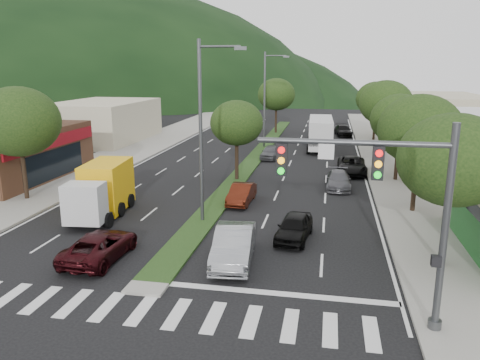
% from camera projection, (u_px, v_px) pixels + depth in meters
% --- Properties ---
extents(ground, '(160.00, 160.00, 0.00)m').
position_uv_depth(ground, '(150.00, 284.00, 18.98)').
color(ground, black).
rests_on(ground, ground).
extents(sidewalk_right, '(5.00, 90.00, 0.15)m').
position_uv_depth(sidewalk_right, '(394.00, 167.00, 40.51)').
color(sidewalk_right, gray).
rests_on(sidewalk_right, ground).
extents(sidewalk_left, '(6.00, 90.00, 0.15)m').
position_uv_depth(sidewalk_left, '(119.00, 156.00, 45.19)').
color(sidewalk_left, gray).
rests_on(sidewalk_left, ground).
extents(median, '(1.60, 56.00, 0.12)m').
position_uv_depth(median, '(257.00, 156.00, 45.67)').
color(median, '#193513').
rests_on(median, ground).
extents(crosswalk, '(19.00, 2.20, 0.01)m').
position_uv_depth(crosswalk, '(130.00, 309.00, 17.08)').
color(crosswalk, silver).
rests_on(crosswalk, ground).
extents(traffic_signal, '(6.12, 0.40, 7.00)m').
position_uv_depth(traffic_signal, '(396.00, 196.00, 14.75)').
color(traffic_signal, '#47494C').
rests_on(traffic_signal, ground).
extents(bldg_left_far, '(9.00, 14.00, 4.60)m').
position_uv_depth(bldg_left_far, '(104.00, 121.00, 54.33)').
color(bldg_left_far, beige).
rests_on(bldg_left_far, ground).
extents(bldg_right_far, '(10.00, 16.00, 5.20)m').
position_uv_depth(bldg_right_far, '(436.00, 116.00, 56.74)').
color(bldg_right_far, beige).
rests_on(bldg_right_far, ground).
extents(hill_far, '(176.00, 132.00, 82.00)m').
position_uv_depth(hill_far, '(33.00, 95.00, 138.53)').
color(hill_far, black).
rests_on(hill_far, ground).
extents(tree_r_a, '(4.60, 4.60, 6.63)m').
position_uv_depth(tree_r_a, '(453.00, 160.00, 19.45)').
color(tree_r_a, black).
rests_on(tree_r_a, sidewalk_right).
extents(tree_r_b, '(4.80, 4.80, 6.94)m').
position_uv_depth(tree_r_b, '(420.00, 130.00, 27.02)').
color(tree_r_b, black).
rests_on(tree_r_b, sidewalk_right).
extents(tree_r_c, '(4.40, 4.40, 6.48)m').
position_uv_depth(tree_r_c, '(400.00, 119.00, 34.72)').
color(tree_r_c, black).
rests_on(tree_r_c, sidewalk_right).
extents(tree_r_d, '(5.00, 5.00, 7.17)m').
position_uv_depth(tree_r_d, '(386.00, 103.00, 44.15)').
color(tree_r_d, black).
rests_on(tree_r_d, sidewalk_right).
extents(tree_r_e, '(4.60, 4.60, 6.71)m').
position_uv_depth(tree_r_e, '(376.00, 99.00, 53.75)').
color(tree_r_e, black).
rests_on(tree_r_e, sidewalk_right).
extents(tree_med_near, '(4.00, 4.00, 6.02)m').
position_uv_depth(tree_med_near, '(237.00, 123.00, 35.09)').
color(tree_med_near, black).
rests_on(tree_med_near, median).
extents(tree_med_far, '(4.80, 4.80, 6.94)m').
position_uv_depth(tree_med_far, '(276.00, 94.00, 59.74)').
color(tree_med_far, black).
rests_on(tree_med_far, median).
extents(tree_l_a, '(5.20, 5.20, 7.25)m').
position_uv_depth(tree_l_a, '(18.00, 122.00, 29.57)').
color(tree_l_a, black).
rests_on(tree_l_a, sidewalk_left).
extents(streetlight_near, '(2.60, 0.25, 10.00)m').
position_uv_depth(streetlight_near, '(204.00, 124.00, 25.24)').
color(streetlight_near, '#47494C').
rests_on(streetlight_near, ground).
extents(streetlight_mid, '(2.60, 0.25, 10.00)m').
position_uv_depth(streetlight_mid, '(266.00, 95.00, 49.08)').
color(streetlight_mid, '#47494C').
rests_on(streetlight_mid, ground).
extents(sedan_silver, '(2.11, 4.94, 1.58)m').
position_uv_depth(sedan_silver, '(234.00, 245.00, 21.03)').
color(sedan_silver, '#9A9DA1').
rests_on(sedan_silver, ground).
extents(suv_maroon, '(2.22, 4.64, 1.28)m').
position_uv_depth(suv_maroon, '(100.00, 246.00, 21.32)').
color(suv_maroon, black).
rests_on(suv_maroon, ground).
extents(car_queue_a, '(1.96, 3.96, 1.30)m').
position_uv_depth(car_queue_a, '(294.00, 227.00, 23.75)').
color(car_queue_a, black).
rests_on(car_queue_a, ground).
extents(car_queue_b, '(1.75, 4.19, 1.21)m').
position_uv_depth(car_queue_b, '(338.00, 180.00, 33.68)').
color(car_queue_b, '#525257').
rests_on(car_queue_b, ground).
extents(car_queue_c, '(1.43, 3.77, 1.23)m').
position_uv_depth(car_queue_c, '(241.00, 194.00, 30.04)').
color(car_queue_c, '#4A180C').
rests_on(car_queue_c, ground).
extents(car_queue_d, '(2.28, 4.89, 1.35)m').
position_uv_depth(car_queue_d, '(352.00, 165.00, 38.22)').
color(car_queue_d, black).
rests_on(car_queue_d, ground).
extents(car_queue_e, '(1.90, 3.90, 1.28)m').
position_uv_depth(car_queue_e, '(271.00, 152.00, 44.34)').
color(car_queue_e, '#515156').
rests_on(car_queue_e, ground).
extents(car_queue_f, '(2.38, 4.70, 1.31)m').
position_uv_depth(car_queue_f, '(343.00, 131.00, 58.74)').
color(car_queue_f, black).
rests_on(car_queue_f, ground).
extents(box_truck, '(2.94, 6.35, 3.03)m').
position_uv_depth(box_truck, '(103.00, 191.00, 27.57)').
color(box_truck, silver).
rests_on(box_truck, ground).
extents(motorhome, '(2.90, 8.53, 3.24)m').
position_uv_depth(motorhome, '(321.00, 133.00, 49.13)').
color(motorhome, silver).
rests_on(motorhome, ground).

